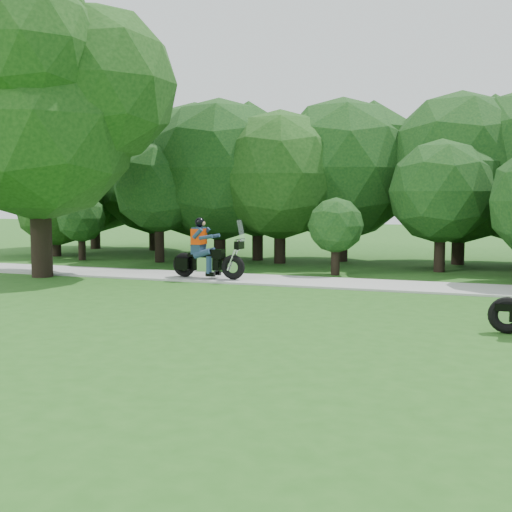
# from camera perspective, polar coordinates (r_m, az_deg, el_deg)

# --- Properties ---
(ground) EXTENTS (100.00, 100.00, 0.00)m
(ground) POSITION_cam_1_polar(r_m,az_deg,el_deg) (11.54, 3.63, -7.87)
(ground) COLOR #235518
(ground) RESTS_ON ground
(walkway) EXTENTS (60.00, 2.20, 0.06)m
(walkway) POSITION_cam_1_polar(r_m,az_deg,el_deg) (19.24, 10.18, -2.52)
(walkway) COLOR #A7A7A2
(walkway) RESTS_ON ground
(tree_line) EXTENTS (39.41, 11.81, 7.10)m
(tree_line) POSITION_cam_1_polar(r_m,az_deg,el_deg) (25.33, 16.24, 7.23)
(tree_line) COLOR black
(tree_line) RESTS_ON ground
(big_tree_west) EXTENTS (8.64, 6.56, 9.96)m
(big_tree_west) POSITION_cam_1_polar(r_m,az_deg,el_deg) (22.51, -18.40, 13.05)
(big_tree_west) COLOR black
(big_tree_west) RESTS_ON ground
(touring_motorcycle) EXTENTS (2.51, 0.79, 1.91)m
(touring_motorcycle) POSITION_cam_1_polar(r_m,az_deg,el_deg) (20.23, -4.67, -0.01)
(touring_motorcycle) COLOR black
(touring_motorcycle) RESTS_ON walkway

